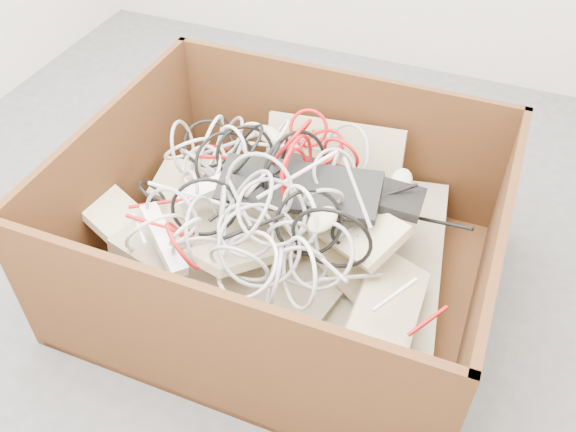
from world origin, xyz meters
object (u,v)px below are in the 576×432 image
at_px(cardboard_box, 281,253).
at_px(power_strip_right, 163,239).
at_px(power_strip_left, 222,184).
at_px(vga_plug, 366,239).

relative_size(cardboard_box, power_strip_right, 4.80).
bearing_deg(power_strip_left, cardboard_box, -46.51).
bearing_deg(power_strip_left, power_strip_right, -141.49).
bearing_deg(cardboard_box, power_strip_left, 172.53).
relative_size(power_strip_right, vga_plug, 5.93).
height_order(cardboard_box, vga_plug, cardboard_box).
distance_m(cardboard_box, power_strip_right, 0.42).
xyz_separation_m(power_strip_right, vga_plug, (0.57, 0.21, 0.01)).
height_order(power_strip_left, power_strip_right, power_strip_left).
relative_size(power_strip_left, vga_plug, 6.68).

